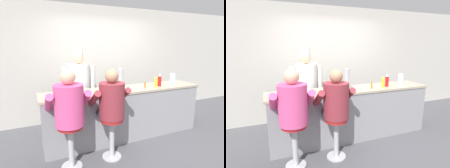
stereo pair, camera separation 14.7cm
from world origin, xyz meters
The scene contains 14 objects.
ground_plane centered at (0.00, 0.00, 0.00)m, with size 20.00×20.00×0.00m, color #4C4C51.
wall_back centered at (0.00, 1.59, 1.35)m, with size 10.00×0.06×2.70m.
diner_counter centered at (0.00, 0.30, 0.49)m, with size 3.15×0.61×0.98m.
ketchup_bottle_red centered at (0.74, 0.24, 1.10)m, with size 0.07×0.07×0.26m.
mustard_bottle_yellow centered at (0.63, 0.21, 1.08)m, with size 0.06×0.06×0.22m.
hot_sauce_bottle_orange centered at (0.36, 0.19, 1.04)m, with size 0.03×0.03×0.12m.
water_pitcher_clear centered at (1.17, 0.35, 1.09)m, with size 0.13×0.11×0.22m.
breakfast_plate centered at (-1.33, 0.24, 0.99)m, with size 0.25×0.25×0.05m.
cereal_bowl centered at (-0.49, 0.19, 1.00)m, with size 0.15×0.15×0.05m.
coffee_mug_tan centered at (-0.82, 0.13, 1.03)m, with size 0.13×0.09×0.10m.
cup_stack_steel centered at (-0.12, 0.26, 1.17)m, with size 0.10×0.10×0.39m.
diner_seated_pink centered at (-1.18, -0.22, 0.92)m, with size 0.63×0.62×1.48m.
diner_seated_maroon centered at (-0.53, -0.23, 0.90)m, with size 0.60×0.59×1.44m.
cook_in_whites_near centered at (-0.73, 0.96, 0.97)m, with size 0.69×0.44×1.76m.
Camera 2 is at (-1.50, -2.84, 1.80)m, focal length 30.00 mm.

